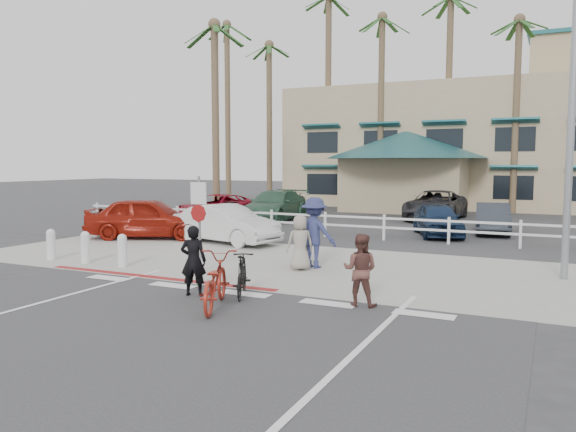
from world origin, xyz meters
The scene contains 35 objects.
ground centered at (0.00, 0.00, 0.00)m, with size 140.00×140.00×0.00m, color #333335.
bike_path centered at (0.00, -2.00, 0.00)m, with size 12.00×16.00×0.01m, color #333335.
sidewalk_plaza centered at (0.00, 4.50, 0.01)m, with size 22.00×7.00×0.01m, color gray.
cross_street centered at (0.00, 8.50, 0.00)m, with size 40.00×5.00×0.01m, color #333335.
parking_lot centered at (0.00, 18.00, 0.00)m, with size 50.00×16.00×0.01m, color #333335.
curb_red centered at (-3.00, 1.20, 0.01)m, with size 7.00×0.25×0.02m, color maroon.
rail_fence centered at (0.50, 10.50, 0.50)m, with size 29.40×0.16×1.00m, color silver, non-canonical shape.
building centered at (2.00, 31.00, 5.65)m, with size 28.00×16.00×11.30m, color tan, non-canonical shape.
sign_post centered at (-2.30, 2.20, 1.45)m, with size 0.50×0.10×2.90m, color gray, non-canonical shape.
bollard_0 centered at (-4.80, 2.00, 0.47)m, with size 0.26×0.26×0.95m, color silver, non-canonical shape.
bollard_1 centered at (-6.20, 2.00, 0.47)m, with size 0.26×0.26×0.95m, color silver, non-canonical shape.
bollard_2 centered at (-7.60, 2.00, 0.47)m, with size 0.26×0.26×0.95m, color silver, non-canonical shape.
streetlight_0 centered at (6.50, 5.50, 4.50)m, with size 0.60×2.00×9.00m, color gray, non-canonical shape.
palm_0 centered at (-16.00, 26.00, 7.50)m, with size 4.00×4.00×15.00m, color #1F4B1C, non-canonical shape.
palm_1 centered at (-12.00, 25.00, 6.50)m, with size 4.00×4.00×13.00m, color #1F4B1C, non-canonical shape.
palm_2 centered at (-8.00, 26.00, 8.00)m, with size 4.00×4.00×16.00m, color #1F4B1C, non-canonical shape.
palm_3 centered at (-4.00, 25.00, 7.00)m, with size 4.00×4.00×14.00m, color #1F4B1C, non-canonical shape.
palm_4 centered at (0.00, 26.00, 7.50)m, with size 4.00×4.00×15.00m, color #1F4B1C, non-canonical shape.
palm_5 centered at (4.00, 25.00, 6.50)m, with size 4.00×4.00×13.00m, color #1F4B1C, non-canonical shape.
palm_10 centered at (-10.00, 15.00, 6.00)m, with size 4.00×4.00×12.00m, color #1F4B1C, non-canonical shape.
bike_red centered at (0.04, -0.70, 0.56)m, with size 0.74×2.13×1.12m, color maroon.
rider_red centered at (-0.98, 0.02, 0.79)m, with size 0.58×0.38×1.58m, color black.
bike_black centered at (0.01, 0.44, 0.48)m, with size 0.45×1.59×0.96m, color black.
rider_black centered at (2.64, 0.76, 0.76)m, with size 0.73×0.57×1.51m, color brown.
pedestrian_a centered at (0.16, 4.23, 1.00)m, with size 1.29×0.74×1.99m, color navy.
pedestrian_child centered at (-0.25, 4.60, 0.68)m, with size 0.79×0.33×1.35m, color #99978B.
pedestrian_b centered at (-0.05, 3.73, 0.77)m, with size 0.75×0.49×1.53m, color gray.
car_white_sedan centered at (-4.65, 7.34, 0.71)m, with size 1.49×4.28×1.41m, color silver.
car_red_compact centered at (-8.09, 7.15, 0.81)m, with size 1.92×4.76×1.62m, color maroon.
lot_car_0 centered at (-8.98, 13.44, 0.69)m, with size 2.28×4.95×1.38m, color maroon.
lot_car_1 centered at (-6.66, 15.20, 0.77)m, with size 2.15×5.29×1.54m, color #2E573F.
lot_car_2 centered at (1.98, 12.75, 0.67)m, with size 1.57×3.91×1.33m, color #152847.
lot_car_3 centered at (3.91, 14.51, 0.63)m, with size 1.33×3.82×1.26m, color #2C3139.
lot_car_4 centered at (-8.12, 17.75, 0.64)m, with size 1.79×4.40×1.28m, color beige.
lot_car_5 centered at (0.67, 19.16, 0.76)m, with size 2.52×5.46×1.52m, color #2B2B2F.
Camera 1 is at (6.20, -10.17, 2.96)m, focal length 35.00 mm.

